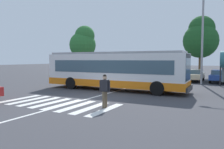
% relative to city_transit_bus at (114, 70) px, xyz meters
% --- Properties ---
extents(ground_plane, '(160.00, 160.00, 0.00)m').
position_rel_city_transit_bus_xyz_m(ground_plane, '(0.27, -4.22, -1.59)').
color(ground_plane, '#3D3D42').
extents(city_transit_bus, '(11.72, 2.92, 3.06)m').
position_rel_city_transit_bus_xyz_m(city_transit_bus, '(0.00, 0.00, 0.00)').
color(city_transit_bus, black).
rests_on(city_transit_bus, ground_plane).
extents(pedestrian_crossing_street, '(0.58, 0.43, 1.72)m').
position_rel_city_transit_bus_xyz_m(pedestrian_crossing_street, '(2.68, -6.07, -0.62)').
color(pedestrian_crossing_street, brown).
rests_on(pedestrian_crossing_street, ground_plane).
extents(parked_car_red, '(1.88, 4.50, 1.35)m').
position_rel_city_transit_bus_xyz_m(parked_car_red, '(-3.37, 10.06, -0.82)').
color(parked_car_red, black).
rests_on(parked_car_red, ground_plane).
extents(parked_car_silver, '(1.95, 4.54, 1.35)m').
position_rel_city_transit_bus_xyz_m(parked_car_silver, '(-0.60, 10.29, -0.82)').
color(parked_car_silver, black).
rests_on(parked_car_silver, ground_plane).
extents(parked_car_charcoal, '(1.88, 4.50, 1.35)m').
position_rel_city_transit_bus_xyz_m(parked_car_charcoal, '(1.92, 10.23, -0.82)').
color(parked_car_charcoal, black).
rests_on(parked_car_charcoal, ground_plane).
extents(parked_car_champagne, '(1.95, 4.54, 1.35)m').
position_rel_city_transit_bus_xyz_m(parked_car_champagne, '(4.64, 10.31, -0.82)').
color(parked_car_champagne, black).
rests_on(parked_car_champagne, ground_plane).
extents(parked_car_blue, '(1.96, 4.54, 1.35)m').
position_rel_city_transit_bus_xyz_m(parked_car_blue, '(7.28, 10.20, -0.82)').
color(parked_car_blue, black).
rests_on(parked_car_blue, ground_plane).
extents(twin_arm_street_lamp, '(4.00, 0.32, 10.48)m').
position_rel_city_transit_bus_xyz_m(twin_arm_street_lamp, '(5.69, 7.69, 4.70)').
color(twin_arm_street_lamp, '#939399').
rests_on(twin_arm_street_lamp, ground_plane).
extents(background_tree_left, '(3.78, 3.78, 7.27)m').
position_rel_city_transit_bus_xyz_m(background_tree_left, '(-10.54, 10.26, 3.31)').
color(background_tree_left, brown).
rests_on(background_tree_left, ground_plane).
extents(background_tree_right, '(4.59, 4.59, 8.28)m').
position_rel_city_transit_bus_xyz_m(background_tree_right, '(4.53, 16.16, 3.83)').
color(background_tree_right, brown).
rests_on(background_tree_right, ground_plane).
extents(crosswalk_painted_stripes, '(6.73, 3.14, 0.01)m').
position_rel_city_transit_bus_xyz_m(crosswalk_painted_stripes, '(-0.19, -6.45, -1.58)').
color(crosswalk_painted_stripes, silver).
rests_on(crosswalk_painted_stripes, ground_plane).
extents(lane_center_line, '(0.16, 24.00, 0.01)m').
position_rel_city_transit_bus_xyz_m(lane_center_line, '(0.45, -2.22, -1.58)').
color(lane_center_line, silver).
rests_on(lane_center_line, ground_plane).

